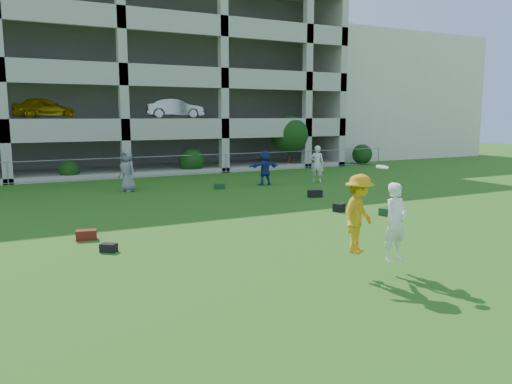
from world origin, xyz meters
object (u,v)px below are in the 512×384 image
stucco_building (357,99)px  bystander_e (317,164)px  parking_garage (96,79)px  bystander_c (127,171)px  crate_d (339,207)px  bystander_d (265,168)px  frisbee_contest (369,216)px

stucco_building → bystander_e: 21.51m
parking_garage → bystander_c: bearing=-94.7°
crate_d → parking_garage: 23.34m
stucco_building → bystander_c: (-24.12, -13.97, -4.05)m
stucco_building → crate_d: (-18.39, -22.42, -4.85)m
stucco_building → bystander_e: size_ratio=8.26×
stucco_building → bystander_c: stucco_building is taller
bystander_c → crate_d: bystander_c is taller
stucco_building → bystander_d: 23.38m
stucco_building → bystander_c: size_ratio=8.40×
bystander_d → parking_garage: parking_garage is taller
bystander_d → frisbee_contest: 14.52m
bystander_c → crate_d: (5.73, -8.45, -0.80)m
bystander_d → bystander_e: size_ratio=0.90×
bystander_d → parking_garage: size_ratio=0.06×
stucco_building → parking_garage: size_ratio=0.53×
bystander_c → parking_garage: 14.62m
bystander_c → bystander_e: (9.56, -1.34, 0.02)m
bystander_c → crate_d: size_ratio=5.44×
stucco_building → bystander_d: stucco_building is taller
bystander_d → frisbee_contest: bearing=72.9°
bystander_c → frisbee_contest: frisbee_contest is taller
frisbee_contest → crate_d: bearing=58.3°
bystander_e → parking_garage: parking_garage is taller
crate_d → parking_garage: bearing=101.8°
bystander_d → crate_d: 7.54m
parking_garage → stucco_building: bearing=0.7°
stucco_building → bystander_e: (-14.56, -15.31, -4.03)m
stucco_building → crate_d: size_ratio=45.71×
crate_d → frisbee_contest: size_ratio=0.17×
stucco_building → bystander_e: stucco_building is taller
bystander_d → parking_garage: (-5.52, 14.67, 5.14)m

